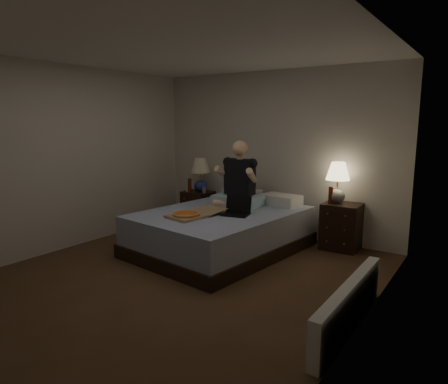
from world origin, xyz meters
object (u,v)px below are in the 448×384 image
Objects in this scene: soda_can at (204,190)px; beer_bottle_right at (331,195)px; bed at (221,231)px; laptop at (235,206)px; person at (238,174)px; nightstand_left at (198,208)px; nightstand_right at (341,226)px; water_bottle at (188,184)px; lamp_left at (201,175)px; pizza_box at (186,215)px; beer_bottle_left at (190,185)px; radiator at (349,306)px; lamp_right at (337,183)px.

beer_bottle_right is (2.08, 0.11, 0.12)m from soda_can.
soda_can is (-0.89, 0.81, 0.36)m from bed.
person is at bearing 106.92° from laptop.
nightstand_right reaches higher than nightstand_left.
water_bottle reaches higher than nightstand_right.
pizza_box is (0.89, -1.45, -0.28)m from lamp_left.
water_bottle is 1.71m from laptop.
water_bottle reaches higher than beer_bottle_left.
beer_bottle_right is at bearing 3.64° from water_bottle.
laptop is at bearing -29.84° from beer_bottle_left.
nightstand_left is 2.41m from nightstand_right.
radiator is at bearing -29.08° from nightstand_left.
nightstand_left is 1.71m from laptop.
nightstand_left is 2.41m from lamp_right.
pizza_box is (-1.47, -1.56, 0.27)m from nightstand_right.
lamp_right reaches higher than beer_bottle_left.
bed is 3.73× the size of nightstand_left.
laptop is at bearing -134.95° from nightstand_right.
lamp_left is 1.00× the size of lamp_right.
beer_bottle_right is at bearing 4.67° from beer_bottle_left.
water_bottle is (-2.44, -0.23, -0.21)m from lamp_right.
person is 0.66m from laptop.
laptop is (1.32, -0.98, -0.20)m from lamp_left.
nightstand_right is at bearing 6.28° from beer_bottle_left.
pizza_box is at bearing -98.11° from bed.
beer_bottle_left is (-0.24, -0.07, 0.06)m from soda_can.
beer_bottle_right is at bearing -151.51° from nightstand_right.
person is at bearing -16.58° from water_bottle.
water_bottle is (-1.20, 0.77, 0.44)m from bed.
bed is 0.50m from laptop.
water_bottle is (-2.52, -0.23, 0.39)m from nightstand_right.
beer_bottle_left is at bearing -106.48° from nightstand_left.
soda_can reaches higher than pizza_box.
nightstand_right reaches higher than radiator.
nightstand_left is at bearing 132.59° from laptop.
person reaches higher than beer_bottle_right.
nightstand_right is 2.78× the size of beer_bottle_left.
nightstand_right is 1.88× the size of laptop.
nightstand_right is 6.39× the size of soda_can.
water_bottle reaches higher than soda_can.
bed is at bearing -142.18° from beer_bottle_right.
beer_bottle_left reaches higher than radiator.
beer_bottle_left is at bearing 137.38° from pizza_box.
water_bottle is 0.16× the size of radiator.
beer_bottle_right is 2.27m from radiator.
water_bottle is 0.74× the size of laptop.
soda_can is at bearing 130.86° from laptop.
water_bottle reaches higher than pizza_box.
bed is 8.77× the size of water_bottle.
soda_can is at bearing 153.34° from person.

